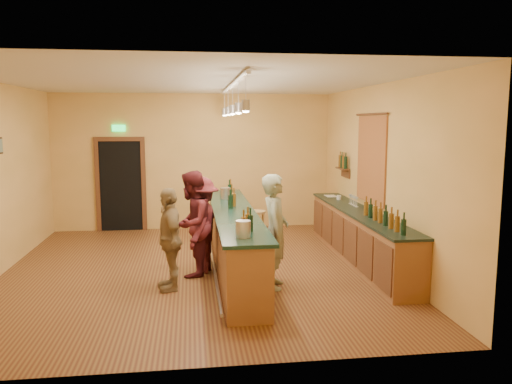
{
  "coord_description": "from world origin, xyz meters",
  "views": [
    {
      "loc": [
        -0.06,
        -8.42,
        2.54
      ],
      "look_at": [
        1.06,
        0.2,
        1.32
      ],
      "focal_mm": 35.0,
      "sensor_mm": 36.0,
      "label": 1
    }
  ],
  "objects": [
    {
      "name": "tapestry",
      "position": [
        3.23,
        0.4,
        1.85
      ],
      "size": [
        0.03,
        1.4,
        1.6
      ],
      "primitive_type": "cube",
      "color": "maroon",
      "rests_on": "wall_right"
    },
    {
      "name": "tasting_bar",
      "position": [
        0.64,
        -0.0,
        0.61
      ],
      "size": [
        0.73,
        5.1,
        1.38
      ],
      "color": "brown",
      "rests_on": "floor"
    },
    {
      "name": "bartender",
      "position": [
        1.19,
        -1.05,
        0.88
      ],
      "size": [
        0.54,
        0.71,
        1.76
      ],
      "primitive_type": "imported",
      "rotation": [
        0.0,
        0.0,
        1.38
      ],
      "color": "gray",
      "rests_on": "floor"
    },
    {
      "name": "floor",
      "position": [
        0.0,
        0.0,
        0.0
      ],
      "size": [
        7.0,
        7.0,
        0.0
      ],
      "primitive_type": "plane",
      "color": "#572718",
      "rests_on": "ground"
    },
    {
      "name": "customer_b",
      "position": [
        -0.4,
        -0.94,
        0.78
      ],
      "size": [
        0.55,
        0.97,
        1.57
      ],
      "primitive_type": "imported",
      "rotation": [
        0.0,
        0.0,
        -1.38
      ],
      "color": "#997A51",
      "rests_on": "floor"
    },
    {
      "name": "doorway",
      "position": [
        -1.7,
        3.47,
        1.13
      ],
      "size": [
        1.15,
        0.09,
        2.48
      ],
      "color": "black",
      "rests_on": "wall_back"
    },
    {
      "name": "ceiling",
      "position": [
        0.0,
        0.0,
        3.2
      ],
      "size": [
        6.5,
        7.0,
        0.02
      ],
      "primitive_type": "cube",
      "color": "silver",
      "rests_on": "wall_back"
    },
    {
      "name": "bar_stool",
      "position": [
        1.2,
        1.23,
        0.65
      ],
      "size": [
        0.39,
        0.39,
        0.79
      ],
      "rotation": [
        0.0,
        0.0,
        -0.42
      ],
      "color": "olive",
      "rests_on": "floor"
    },
    {
      "name": "pendant_track",
      "position": [
        0.64,
        -0.0,
        2.98
      ],
      "size": [
        0.11,
        4.6,
        0.5
      ],
      "color": "silver",
      "rests_on": "ceiling"
    },
    {
      "name": "customer_c",
      "position": [
        0.09,
        -0.1,
        0.81
      ],
      "size": [
        0.86,
        1.17,
        1.63
      ],
      "primitive_type": "imported",
      "rotation": [
        0.0,
        0.0,
        -1.83
      ],
      "color": "#59191E",
      "rests_on": "floor"
    },
    {
      "name": "bottle_shelf",
      "position": [
        3.17,
        1.9,
        1.67
      ],
      "size": [
        0.17,
        0.55,
        0.54
      ],
      "color": "#4F2617",
      "rests_on": "wall_right"
    },
    {
      "name": "customer_a",
      "position": [
        -0.06,
        -0.27,
        0.87
      ],
      "size": [
        0.94,
        1.04,
        1.75
      ],
      "primitive_type": "imported",
      "rotation": [
        0.0,
        0.0,
        -1.97
      ],
      "color": "#59191E",
      "rests_on": "floor"
    },
    {
      "name": "wall_right",
      "position": [
        3.25,
        0.0,
        1.6
      ],
      "size": [
        0.02,
        7.0,
        3.2
      ],
      "primitive_type": "cube",
      "color": "tan",
      "rests_on": "floor"
    },
    {
      "name": "back_counter",
      "position": [
        2.97,
        0.18,
        0.49
      ],
      "size": [
        0.6,
        4.55,
        1.27
      ],
      "color": "brown",
      "rests_on": "floor"
    },
    {
      "name": "wall_back",
      "position": [
        0.0,
        3.5,
        1.6
      ],
      "size": [
        6.5,
        0.02,
        3.2
      ],
      "primitive_type": "cube",
      "color": "tan",
      "rests_on": "floor"
    },
    {
      "name": "wall_front",
      "position": [
        0.0,
        -3.5,
        1.6
      ],
      "size": [
        6.5,
        0.02,
        3.2
      ],
      "primitive_type": "cube",
      "color": "tan",
      "rests_on": "floor"
    }
  ]
}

